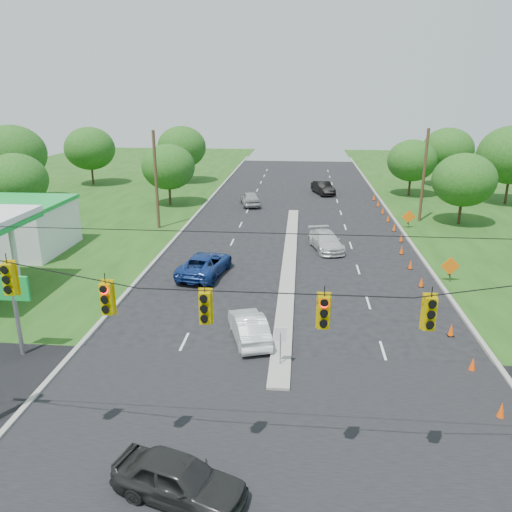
# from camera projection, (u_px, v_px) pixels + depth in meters

# --- Properties ---
(ground) EXTENTS (160.00, 160.00, 0.00)m
(ground) POSITION_uv_depth(u_px,v_px,m) (272.00, 456.00, 17.48)
(ground) COLOR black
(ground) RESTS_ON ground
(cross_street) EXTENTS (160.00, 14.00, 0.02)m
(cross_street) POSITION_uv_depth(u_px,v_px,m) (272.00, 456.00, 17.48)
(cross_street) COLOR black
(cross_street) RESTS_ON ground
(curb_left) EXTENTS (0.25, 110.00, 0.16)m
(curb_left) POSITION_uv_depth(u_px,v_px,m) (184.00, 229.00, 46.74)
(curb_left) COLOR gray
(curb_left) RESTS_ON ground
(curb_right) EXTENTS (0.25, 110.00, 0.16)m
(curb_right) POSITION_uv_depth(u_px,v_px,m) (404.00, 234.00, 44.99)
(curb_right) COLOR gray
(curb_right) RESTS_ON ground
(median) EXTENTS (1.00, 34.00, 0.18)m
(median) POSITION_uv_depth(u_px,v_px,m) (289.00, 263.00, 37.35)
(median) COLOR gray
(median) RESTS_ON ground
(median_sign) EXTENTS (0.55, 0.06, 2.05)m
(median_sign) POSITION_uv_depth(u_px,v_px,m) (280.00, 339.00, 22.70)
(median_sign) COLOR gray
(median_sign) RESTS_ON ground
(signal_span) EXTENTS (25.60, 0.32, 9.00)m
(signal_span) POSITION_uv_depth(u_px,v_px,m) (270.00, 343.00, 14.99)
(signal_span) COLOR #422D1C
(signal_span) RESTS_ON ground
(utility_pole_far_left) EXTENTS (0.28, 0.28, 9.00)m
(utility_pole_far_left) POSITION_uv_depth(u_px,v_px,m) (156.00, 181.00, 45.55)
(utility_pole_far_left) COLOR #422D1C
(utility_pole_far_left) RESTS_ON ground
(utility_pole_far_right) EXTENTS (0.28, 0.28, 9.00)m
(utility_pole_far_right) POSITION_uv_depth(u_px,v_px,m) (424.00, 176.00, 48.11)
(utility_pole_far_right) COLOR #422D1C
(utility_pole_far_right) RESTS_ON ground
(cone_0) EXTENTS (0.32, 0.32, 0.70)m
(cone_0) POSITION_uv_depth(u_px,v_px,m) (501.00, 410.00, 19.45)
(cone_0) COLOR #FC4F0A
(cone_0) RESTS_ON ground
(cone_1) EXTENTS (0.32, 0.32, 0.70)m
(cone_1) POSITION_uv_depth(u_px,v_px,m) (473.00, 364.00, 22.76)
(cone_1) COLOR #FC4F0A
(cone_1) RESTS_ON ground
(cone_2) EXTENTS (0.32, 0.32, 0.70)m
(cone_2) POSITION_uv_depth(u_px,v_px,m) (451.00, 330.00, 26.07)
(cone_2) COLOR #FC4F0A
(cone_2) RESTS_ON ground
(cone_3) EXTENTS (0.32, 0.32, 0.70)m
(cone_3) POSITION_uv_depth(u_px,v_px,m) (435.00, 303.00, 29.38)
(cone_3) COLOR #FC4F0A
(cone_3) RESTS_ON ground
(cone_4) EXTENTS (0.32, 0.32, 0.70)m
(cone_4) POSITION_uv_depth(u_px,v_px,m) (421.00, 282.00, 32.69)
(cone_4) COLOR #FC4F0A
(cone_4) RESTS_ON ground
(cone_5) EXTENTS (0.32, 0.32, 0.70)m
(cone_5) POSITION_uv_depth(u_px,v_px,m) (411.00, 264.00, 36.01)
(cone_5) COLOR #FC4F0A
(cone_5) RESTS_ON ground
(cone_6) EXTENTS (0.32, 0.32, 0.70)m
(cone_6) POSITION_uv_depth(u_px,v_px,m) (402.00, 250.00, 39.32)
(cone_6) COLOR #FC4F0A
(cone_6) RESTS_ON ground
(cone_7) EXTENTS (0.32, 0.32, 0.70)m
(cone_7) POSITION_uv_depth(u_px,v_px,m) (401.00, 238.00, 42.58)
(cone_7) COLOR #FC4F0A
(cone_7) RESTS_ON ground
(cone_8) EXTENTS (0.32, 0.32, 0.70)m
(cone_8) POSITION_uv_depth(u_px,v_px,m) (394.00, 227.00, 45.89)
(cone_8) COLOR #FC4F0A
(cone_8) RESTS_ON ground
(cone_9) EXTENTS (0.32, 0.32, 0.70)m
(cone_9) POSITION_uv_depth(u_px,v_px,m) (388.00, 218.00, 49.20)
(cone_9) COLOR #FC4F0A
(cone_9) RESTS_ON ground
(cone_10) EXTENTS (0.32, 0.32, 0.70)m
(cone_10) POSITION_uv_depth(u_px,v_px,m) (383.00, 210.00, 52.52)
(cone_10) COLOR #FC4F0A
(cone_10) RESTS_ON ground
(cone_11) EXTENTS (0.32, 0.32, 0.70)m
(cone_11) POSITION_uv_depth(u_px,v_px,m) (378.00, 203.00, 55.83)
(cone_11) COLOR #FC4F0A
(cone_11) RESTS_ON ground
(cone_12) EXTENTS (0.32, 0.32, 0.70)m
(cone_12) POSITION_uv_depth(u_px,v_px,m) (374.00, 197.00, 59.14)
(cone_12) COLOR #FC4F0A
(cone_12) RESTS_ON ground
(work_sign_1) EXTENTS (1.27, 0.58, 1.37)m
(work_sign_1) POSITION_uv_depth(u_px,v_px,m) (450.00, 267.00, 33.23)
(work_sign_1) COLOR black
(work_sign_1) RESTS_ON ground
(work_sign_2) EXTENTS (1.27, 0.58, 1.37)m
(work_sign_2) POSITION_uv_depth(u_px,v_px,m) (409.00, 217.00, 46.48)
(work_sign_2) COLOR black
(work_sign_2) RESTS_ON ground
(tree_2) EXTENTS (5.88, 5.88, 6.86)m
(tree_2) POSITION_uv_depth(u_px,v_px,m) (16.00, 180.00, 46.78)
(tree_2) COLOR black
(tree_2) RESTS_ON ground
(tree_3) EXTENTS (7.56, 7.56, 8.82)m
(tree_3) POSITION_uv_depth(u_px,v_px,m) (12.00, 154.00, 56.37)
(tree_3) COLOR black
(tree_3) RESTS_ON ground
(tree_4) EXTENTS (6.72, 6.72, 7.84)m
(tree_4) POSITION_uv_depth(u_px,v_px,m) (90.00, 149.00, 67.58)
(tree_4) COLOR black
(tree_4) RESTS_ON ground
(tree_5) EXTENTS (5.88, 5.88, 6.86)m
(tree_5) POSITION_uv_depth(u_px,v_px,m) (168.00, 167.00, 55.20)
(tree_5) COLOR black
(tree_5) RESTS_ON ground
(tree_6) EXTENTS (6.72, 6.72, 7.84)m
(tree_6) POSITION_uv_depth(u_px,v_px,m) (182.00, 147.00, 69.37)
(tree_6) COLOR black
(tree_6) RESTS_ON ground
(tree_9) EXTENTS (5.88, 5.88, 6.86)m
(tree_9) POSITION_uv_depth(u_px,v_px,m) (464.00, 180.00, 46.91)
(tree_9) COLOR black
(tree_9) RESTS_ON ground
(tree_10) EXTENTS (7.56, 7.56, 8.82)m
(tree_10) POSITION_uv_depth(u_px,v_px,m) (512.00, 155.00, 55.30)
(tree_10) COLOR black
(tree_10) RESTS_ON ground
(tree_11) EXTENTS (6.72, 6.72, 7.84)m
(tree_11) POSITION_uv_depth(u_px,v_px,m) (448.00, 150.00, 66.25)
(tree_11) COLOR black
(tree_11) RESTS_ON ground
(tree_12) EXTENTS (5.88, 5.88, 6.86)m
(tree_12) POSITION_uv_depth(u_px,v_px,m) (412.00, 161.00, 60.34)
(tree_12) COLOR black
(tree_12) RESTS_ON ground
(black_sedan) EXTENTS (4.65, 2.94, 1.48)m
(black_sedan) POSITION_uv_depth(u_px,v_px,m) (179.00, 479.00, 15.45)
(black_sedan) COLOR black
(black_sedan) RESTS_ON ground
(white_sedan) EXTENTS (2.76, 4.64, 1.44)m
(white_sedan) POSITION_uv_depth(u_px,v_px,m) (249.00, 327.00, 25.54)
(white_sedan) COLOR silver
(white_sedan) RESTS_ON ground
(blue_pickup) EXTENTS (3.49, 6.04, 1.59)m
(blue_pickup) POSITION_uv_depth(u_px,v_px,m) (205.00, 264.00, 34.68)
(blue_pickup) COLOR navy
(blue_pickup) RESTS_ON ground
(silver_car_far) EXTENTS (3.17, 5.36, 1.46)m
(silver_car_far) POSITION_uv_depth(u_px,v_px,m) (326.00, 241.00, 40.38)
(silver_car_far) COLOR silver
(silver_car_far) RESTS_ON ground
(silver_car_oncoming) EXTENTS (2.91, 5.03, 1.61)m
(silver_car_oncoming) POSITION_uv_depth(u_px,v_px,m) (250.00, 199.00, 56.19)
(silver_car_oncoming) COLOR #989898
(silver_car_oncoming) RESTS_ON ground
(dark_car_receding) EXTENTS (3.08, 5.15, 1.60)m
(dark_car_receding) POSITION_uv_depth(u_px,v_px,m) (323.00, 188.00, 62.57)
(dark_car_receding) COLOR black
(dark_car_receding) RESTS_ON ground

